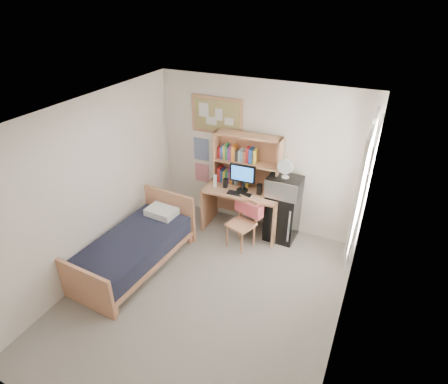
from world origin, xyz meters
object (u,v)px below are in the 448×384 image
at_px(mini_fridge, 282,216).
at_px(monitor, 242,178).
at_px(speaker_right, 259,189).
at_px(microwave, 285,186).
at_px(desk_fan, 286,169).
at_px(bulletin_board, 217,116).
at_px(desk_chair, 241,224).
at_px(desk, 243,210).
at_px(speaker_left, 226,183).
at_px(bed, 134,252).

bearing_deg(mini_fridge, monitor, -166.93).
xyz_separation_m(speaker_right, microwave, (0.39, 0.11, 0.09)).
bearing_deg(desk_fan, bulletin_board, 169.99).
distance_m(desk_chair, speaker_right, 0.65).
height_order(desk_chair, microwave, microwave).
height_order(desk, speaker_right, speaker_right).
xyz_separation_m(bulletin_board, speaker_right, (0.95, -0.38, -1.00)).
bearing_deg(bulletin_board, speaker_right, -21.94).
distance_m(monitor, microwave, 0.70).
xyz_separation_m(desk_chair, speaker_left, (-0.45, 0.38, 0.48)).
bearing_deg(bed, desk_fan, 46.27).
xyz_separation_m(mini_fridge, bed, (-1.84, -1.69, -0.17)).
relative_size(desk, speaker_left, 7.97).
xyz_separation_m(monitor, speaker_left, (-0.30, -0.01, -0.15)).
bearing_deg(monitor, bed, -128.68).
distance_m(mini_fridge, bed, 2.50).
bearing_deg(speaker_left, desk, 11.31).
distance_m(monitor, desk_fan, 0.74).
bearing_deg(mini_fridge, bed, -135.70).
bearing_deg(desk_fan, desk, -173.47).
bearing_deg(speaker_right, mini_fridge, 16.06).
bearing_deg(bed, desk_chair, 45.74).
bearing_deg(speaker_right, speaker_left, 180.00).
height_order(desk, microwave, microwave).
bearing_deg(bed, speaker_left, 65.08).
bearing_deg(monitor, bulletin_board, 146.53).
bearing_deg(microwave, bed, -136.03).
distance_m(desk_chair, speaker_left, 0.76).
bearing_deg(desk_fan, speaker_left, -170.83).
xyz_separation_m(desk_chair, mini_fridge, (0.54, 0.53, -0.00)).
distance_m(mini_fridge, monitor, 0.94).
height_order(desk_chair, speaker_left, speaker_left).
relative_size(desk_chair, mini_fridge, 1.00).
xyz_separation_m(speaker_left, speaker_right, (0.60, 0.02, 0.01)).
bearing_deg(microwave, bulletin_board, 169.99).
relative_size(bed, microwave, 3.51).
height_order(bed, monitor, monitor).
distance_m(mini_fridge, speaker_right, 0.64).
relative_size(bulletin_board, speaker_right, 5.13).
relative_size(bulletin_board, bed, 0.50).
relative_size(desk_chair, speaker_left, 5.15).
xyz_separation_m(desk, microwave, (0.69, 0.06, 0.60)).
relative_size(desk_chair, monitor, 1.85).
xyz_separation_m(mini_fridge, desk_fan, (-0.00, -0.02, 0.89)).
height_order(desk_chair, desk_fan, desk_fan).
bearing_deg(bulletin_board, speaker_left, -49.28).
bearing_deg(desk, desk_chair, -73.71).
relative_size(bulletin_board, mini_fridge, 1.11).
xyz_separation_m(desk, desk_chair, (0.15, -0.45, 0.01)).
distance_m(speaker_left, desk_fan, 1.07).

